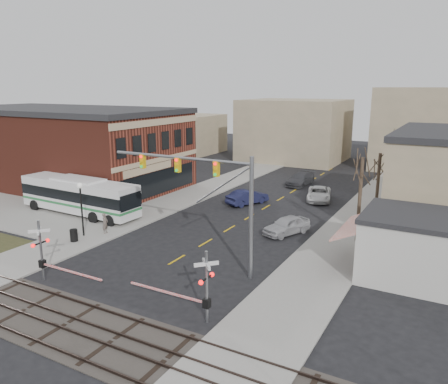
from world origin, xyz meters
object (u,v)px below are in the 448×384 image
Objects in this scene: transit_bus at (79,195)px; rr_crossing_east at (200,286)px; car_a at (287,225)px; car_c at (319,194)px; rr_crossing_west at (46,252)px; trash_bin at (74,235)px; car_b at (247,197)px; traffic_signal_mast at (211,186)px; pedestrian_far at (107,211)px; car_d at (301,179)px; street_lamp at (81,198)px; pedestrian_near at (105,223)px.

rr_crossing_east is at bearing -28.35° from transit_bus.
car_c is (-0.94, 12.21, -0.03)m from car_a.
rr_crossing_west reaches higher than transit_bus.
trash_bin is at bearing -46.71° from transit_bus.
trash_bin is 0.21× the size of car_b.
rr_crossing_east is (11.07, 0.61, 0.00)m from rr_crossing_west.
rr_crossing_west reaches higher than car_b.
transit_bus is at bearing 164.02° from traffic_signal_mast.
car_b is 8.05m from car_c.
pedestrian_far is at bearing -5.72° from transit_bus.
rr_crossing_east is (20.68, -11.16, 0.05)m from transit_bus.
rr_crossing_west is 34.87m from car_d.
car_c is 3.02× the size of pedestrian_far.
transit_bus is 8.23m from trash_bin.
car_c is (0.93, 21.56, -5.06)m from traffic_signal_mast.
street_lamp is 4.97m from pedestrian_far.
car_d is 3.10× the size of pedestrian_near.
car_b is 14.56m from pedestrian_far.
car_c is at bearing 57.31° from street_lamp.
pedestrian_far reaches higher than car_a.
car_b is at bearing -154.59° from car_c.
car_d is (-4.29, 6.28, 0.05)m from car_c.
street_lamp reaches higher than pedestrian_far.
rr_crossing_east reaches higher than car_b.
pedestrian_far is (-5.78, 11.38, -0.98)m from rr_crossing_west.
pedestrian_near is (-6.19, -14.51, 0.20)m from car_b.
traffic_signal_mast reaches higher than pedestrian_far.
pedestrian_near is (-13.28, -7.50, 0.23)m from car_a.
traffic_signal_mast reaches higher than car_d.
trash_bin is at bearing -135.23° from car_c.
car_d is (1.86, 11.48, -0.00)m from car_b.
rr_crossing_east is 1.07× the size of car_c.
pedestrian_near is at bearing 151.04° from rr_crossing_east.
car_d is at bearing 109.52° from car_c.
car_a is at bearing 12.23° from transit_bus.
transit_bus is 2.38× the size of rr_crossing_west.
transit_bus is 7.21m from pedestrian_near.
car_b reaches higher than car_a.
pedestrian_far is at bearing 116.93° from rr_crossing_west.
rr_crossing_east is 20.02m from pedestrian_far.
car_d is (14.42, 22.75, -1.14)m from transit_bus.
car_b is at bearing 7.16° from pedestrian_far.
street_lamp is (5.21, -4.57, 1.38)m from transit_bus.
street_lamp is at bearing 105.14° from trash_bin.
car_c is (13.50, 21.04, -2.57)m from street_lamp.
rr_crossing_west is at bearing -176.86° from rr_crossing_east.
street_lamp reaches higher than rr_crossing_west.
transit_bus is 7.68× the size of pedestrian_near.
pedestrian_far is (-1.38, 4.19, -2.31)m from street_lamp.
car_d is at bearing 96.88° from traffic_signal_mast.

